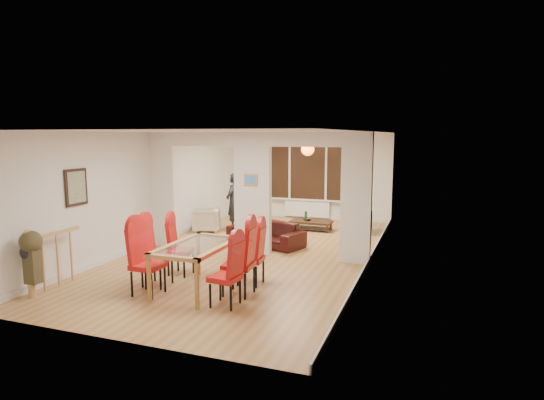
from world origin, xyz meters
The scene contains 24 objects.
floor centered at (0.00, 0.00, 0.00)m, with size 5.00×9.00×0.01m, color #B17F47.
room_walls centered at (0.00, 0.00, 1.30)m, with size 5.00×9.00×2.60m, color silver, non-canonical shape.
divider_wall centered at (0.00, 0.00, 1.30)m, with size 5.00×0.18×2.60m, color white.
bay_window_blinds centered at (0.00, 4.44, 1.50)m, with size 3.00×0.08×1.80m, color black.
radiator centered at (0.00, 4.40, 0.30)m, with size 1.40×0.08×0.50m, color white.
pendant_light centered at (0.30, 3.30, 2.15)m, with size 0.36×0.36×0.36m, color orange.
stair_newel centered at (-2.25, -3.20, 0.55)m, with size 0.40×1.20×1.10m, color tan, non-canonical shape.
wall_poster centered at (-2.47, -2.40, 1.60)m, with size 0.04×0.52×0.67m, color gray.
pillar_photo centered at (0.00, -0.10, 1.60)m, with size 0.30×0.03×0.25m, color #4C8CD8.
dining_table centered at (0.03, -2.48, 0.38)m, with size 0.92×1.64×0.77m, color #AC783F, non-canonical shape.
dining_chair_la centered at (-0.60, -2.96, 0.56)m, with size 0.45×0.45×1.12m, color #B51312, non-canonical shape.
dining_chair_lb centered at (-0.72, -2.53, 0.55)m, with size 0.44×0.44×1.09m, color #B51312, non-canonical shape.
dining_chair_lc centered at (-0.66, -1.87, 0.51)m, with size 0.41×0.41×1.01m, color #B51312, non-canonical shape.
dining_chair_ra centered at (0.77, -2.98, 0.52)m, with size 0.41×0.41×1.03m, color #B51312, non-canonical shape.
dining_chair_rb centered at (0.76, -2.47, 0.57)m, with size 0.46×0.46×1.15m, color #B51312, non-canonical shape.
dining_chair_rc centered at (0.74, -1.93, 0.52)m, with size 0.42×0.42×1.04m, color #B51312, non-canonical shape.
sofa centered at (-0.02, 0.82, 0.27)m, with size 1.87×0.73×0.55m, color black.
armchair centered at (-2.00, 1.64, 0.31)m, with size 0.69×0.67×0.62m, color beige.
person centered at (-1.37, 2.00, 0.77)m, with size 0.37×0.56×1.54m, color black.
television centered at (2.00, 2.98, 0.25)m, with size 0.11×0.87×0.50m, color black.
coffee_table centered at (0.56, 2.76, 0.13)m, with size 1.11×0.55×0.25m, color #321D11, non-canonical shape.
bottle centered at (0.43, 2.70, 0.39)m, with size 0.07×0.07×0.27m, color #143F19.
bowl centered at (0.44, 2.81, 0.28)m, with size 0.22×0.22×0.05m, color #321D11.
shoes centered at (0.05, -0.33, 0.05)m, with size 0.22×0.24×0.09m, color black, non-canonical shape.
Camera 1 is at (3.63, -8.88, 2.53)m, focal length 30.00 mm.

